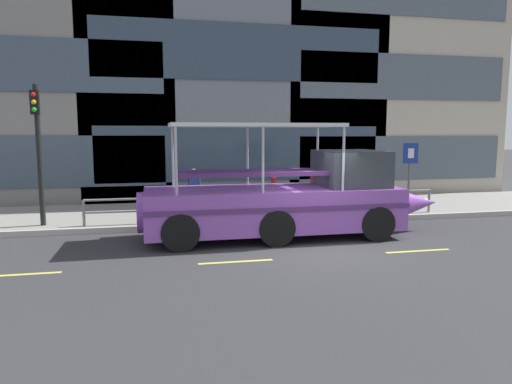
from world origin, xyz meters
name	(u,v)px	position (x,y,z in m)	size (l,w,h in m)	color
ground_plane	(318,247)	(0.00, 0.00, 0.00)	(120.00, 120.00, 0.00)	#333335
sidewalk	(269,210)	(0.00, 5.60, 0.09)	(32.00, 4.80, 0.18)	gray
curb_edge	(286,222)	(0.00, 3.11, 0.09)	(32.00, 0.18, 0.18)	#B2ADA3
lane_centreline	(331,256)	(0.00, -0.91, 0.00)	(25.80, 0.12, 0.01)	#DBD64C
office_tower_right	(363,17)	(7.15, 13.11, 9.30)	(10.99, 9.50, 18.59)	#B2A893
curb_guardrail	(270,202)	(-0.47, 3.45, 0.75)	(11.96, 0.09, 0.83)	gray
traffic_light_pole	(38,141)	(-7.68, 3.78, 2.79)	(0.24, 0.46, 4.32)	black
parking_sign	(410,164)	(5.09, 4.21, 1.87)	(0.60, 0.12, 2.49)	#4C4F54
duck_tour_boat	(291,200)	(-0.35, 1.45, 1.09)	(9.16, 2.47, 3.31)	purple
pedestrian_near_bow	(345,186)	(2.61, 4.45, 1.11)	(0.44, 0.21, 1.54)	black
pedestrian_mid_left	(274,188)	(-0.15, 4.26, 1.11)	(0.24, 0.43, 1.54)	#47423D
pedestrian_mid_right	(194,186)	(-2.88, 5.04, 1.15)	(0.46, 0.22, 1.60)	#47423D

